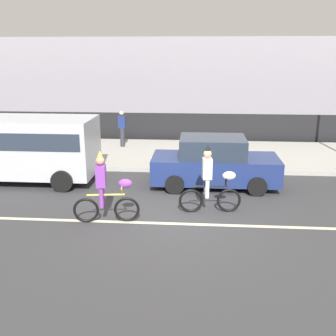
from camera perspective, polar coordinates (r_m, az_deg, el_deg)
The scene contains 10 objects.
ground_plane at distance 10.71m, azimuth 1.12°, elevation -6.99°, with size 80.00×80.00×0.00m, color #38383A.
road_centre_line at distance 10.25m, azimuth 0.96°, elevation -8.07°, with size 36.00×0.14×0.01m, color beige.
sidewalk_curb at distance 16.85m, azimuth 2.38°, elevation 2.01°, with size 60.00×5.00×0.15m, color #ADAAA3.
fence_line at distance 19.55m, azimuth 2.71°, elevation 5.89°, with size 40.00×0.08×1.40m, color black.
building_backdrop at distance 27.89m, azimuth 6.75°, elevation 12.82°, with size 28.00×8.00×5.17m, color #99939E.
parade_cyclist_purple at distance 10.17m, azimuth -8.96°, elevation -3.38°, with size 1.72×0.51×1.92m.
parade_cyclist_zebra at distance 10.75m, azimuth 6.25°, elevation -2.19°, with size 1.72×0.50×1.92m.
parked_van_silver at distance 14.13m, azimuth -20.31°, elevation 3.23°, with size 5.00×2.22×2.18m.
parked_car_navy at distance 12.93m, azimuth 6.73°, elevation 0.71°, with size 4.10×1.92×1.64m.
pedestrian_onlooker at distance 17.87m, azimuth -6.69°, elevation 5.82°, with size 0.32×0.20×1.62m.
Camera 1 is at (0.54, -9.82, 4.24)m, focal length 42.00 mm.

